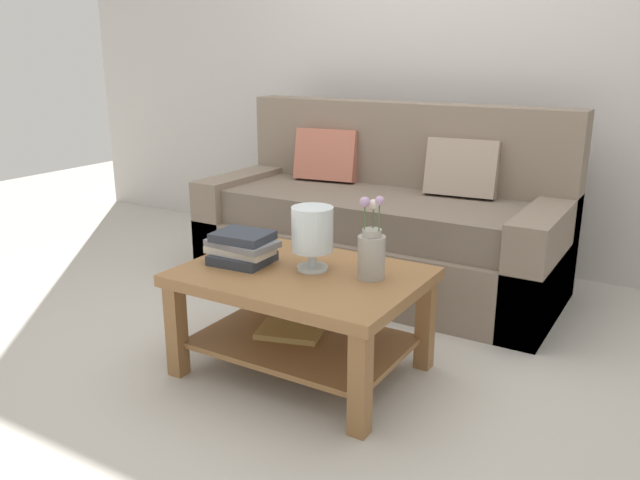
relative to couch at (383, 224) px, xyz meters
The scene contains 7 objects.
ground_plane 0.99m from the couch, 82.27° to the right, with size 10.00×10.00×0.00m, color #B7B2A8.
back_wall 1.24m from the couch, 80.48° to the left, with size 6.40×0.12×2.70m, color #BCB7B2.
couch is the anchor object (origin of this frame).
coffee_table 1.22m from the couch, 80.72° to the right, with size 1.00×0.72×0.46m.
book_stack_main 1.25m from the couch, 94.10° to the right, with size 0.31×0.24×0.14m.
glass_hurricane_vase 1.21m from the couch, 79.03° to the right, with size 0.18×0.18×0.27m.
flower_pitcher 1.24m from the couch, 66.61° to the right, with size 0.11×0.11×0.35m.
Camera 1 is at (1.47, -2.45, 1.37)m, focal length 36.17 mm.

